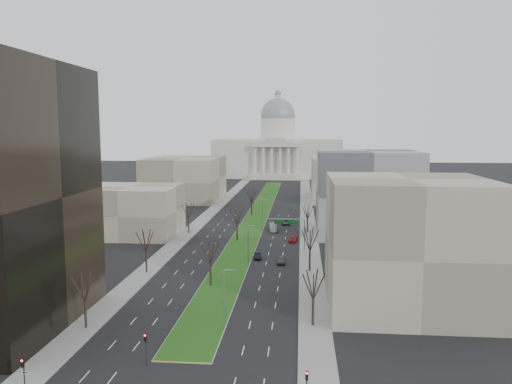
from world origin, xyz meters
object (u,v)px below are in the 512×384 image
Objects in this scene: car_red at (293,239)px; car_grey_far at (286,222)px; car_grey_near at (281,260)px; box_van at (273,227)px; car_black at (258,255)px.

car_red is 0.85× the size of car_grey_far.
car_red is (2.38, 22.11, -0.09)m from car_grey_near.
car_grey_near is 0.82× the size of car_grey_far.
car_grey_near is 0.57× the size of box_van.
box_van is (-3.65, -9.96, 0.35)m from car_grey_far.
car_grey_near reaches higher than car_grey_far.
car_black is 0.56× the size of box_van.
box_van is at bearing 81.32° from car_black.
car_grey_near is 6.85m from car_black.
box_van reaches higher than car_black.
car_black is 19.99m from car_red.
car_grey_far reaches higher than car_black.
car_grey_near reaches higher than car_black.
car_black is at bearing -103.98° from car_red.
car_grey_near is 1.00× the size of car_black.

